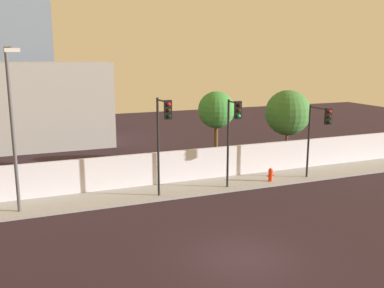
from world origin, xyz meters
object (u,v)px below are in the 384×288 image
Objects in this scene: traffic_light_right at (319,127)px; roadside_tree_leftmost at (216,110)px; fire_hydrant at (270,174)px; traffic_light_center at (233,125)px; traffic_light_left at (163,127)px; roadside_tree_midleft at (288,113)px; street_lamp_curbside at (13,120)px.

traffic_light_right is 0.84× the size of roadside_tree_leftmost.
roadside_tree_leftmost is at bearing 119.70° from fire_hydrant.
traffic_light_center reaches higher than traffic_light_right.
traffic_light_left is 10.69m from roadside_tree_midleft.
traffic_light_left is at bearing -6.08° from street_lamp_curbside.
roadside_tree_leftmost is (0.84, 3.90, 0.28)m from traffic_light_center.
traffic_light_left is at bearing -157.62° from roadside_tree_midleft.
roadside_tree_leftmost reaches higher than traffic_light_center.
traffic_light_center is 4.16m from fire_hydrant.
roadside_tree_midleft is (16.59, 3.36, -0.96)m from street_lamp_curbside.
roadside_tree_leftmost is (-1.90, 3.33, 3.35)m from fire_hydrant.
traffic_light_center is at bearing 2.47° from traffic_light_left.
traffic_light_center is at bearing -146.94° from roadside_tree_midleft.
traffic_light_center is 10.64m from street_lamp_curbside.
street_lamp_curbside reaches higher than traffic_light_center.
traffic_light_center is at bearing 176.06° from traffic_light_right.
street_lamp_curbside reaches higher than roadside_tree_leftmost.
street_lamp_curbside is at bearing 177.04° from traffic_light_center.
roadside_tree_midleft reaches higher than fire_hydrant.
fire_hydrant is 5.51m from roadside_tree_midleft.
roadside_tree_leftmost reaches higher than traffic_light_right.
traffic_light_right is 0.57× the size of street_lamp_curbside.
traffic_light_right reaches higher than fire_hydrant.
roadside_tree_leftmost is at bearing 40.72° from traffic_light_left.
street_lamp_curbside is (-6.71, 0.71, 0.65)m from traffic_light_left.
traffic_light_center is at bearing -102.17° from roadside_tree_leftmost.
roadside_tree_leftmost is 1.02× the size of roadside_tree_midleft.
street_lamp_curbside is 11.93m from roadside_tree_leftmost.
fire_hydrant is at bearing -134.39° from roadside_tree_midleft.
traffic_light_right is at bearing -20.75° from fire_hydrant.
roadside_tree_leftmost is at bearing 77.83° from traffic_light_center.
roadside_tree_midleft reaches higher than traffic_light_center.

